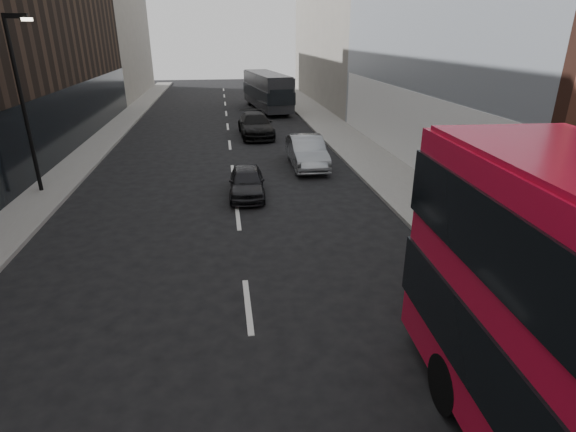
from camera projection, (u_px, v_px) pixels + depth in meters
name	position (u px, v px, depth m)	size (l,w,h in m)	color
sidewalk_right	(351.00, 143.00, 27.98)	(3.00, 80.00, 0.15)	slate
sidewalk_left	(91.00, 152.00, 25.90)	(2.00, 80.00, 0.15)	slate
building_left_mid	(33.00, 24.00, 27.41)	(5.00, 24.00, 14.00)	black
building_left_far	(112.00, 33.00, 47.76)	(5.00, 20.00, 13.00)	slate
street_lamp	(23.00, 94.00, 17.91)	(1.06, 0.22, 7.00)	black
grey_bus	(267.00, 90.00, 40.13)	(3.69, 10.14, 3.22)	black
car_a	(247.00, 182.00, 18.98)	(1.46, 3.64, 1.24)	black
car_b	(307.00, 152.00, 23.15)	(1.65, 4.73, 1.56)	gray
car_c	(256.00, 125.00, 30.08)	(2.13, 5.23, 1.52)	black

